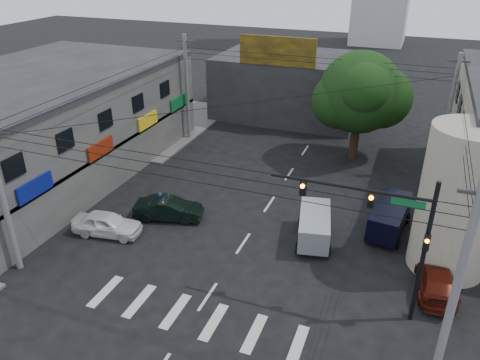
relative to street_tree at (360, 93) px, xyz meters
The scene contains 18 objects.
ground 18.30m from the street_tree, 103.24° to the right, with size 160.00×160.00×0.00m, color black.
sidewalk_far_left 22.67m from the street_tree, behind, with size 16.00×16.00×0.15m, color #514F4C.
building_left 24.68m from the street_tree, 153.43° to the right, with size 14.00×24.00×7.00m, color #464341.
corner_column 14.84m from the street_tree, 61.70° to the right, with size 4.00×4.00×8.00m, color gray.
building_far 12.29m from the street_tree, 131.63° to the left, with size 14.00×10.00×6.00m, color #232326.
billboard 9.17m from the street_tree, 152.86° to the left, with size 7.00×0.30×2.60m, color olive.
street_tree is the anchor object (origin of this frame).
traffic_gantry 18.42m from the street_tree, 78.01° to the right, with size 7.10×0.35×7.20m.
utility_pole_near_left 25.95m from the street_tree, 124.00° to the right, with size 0.32×0.32×9.20m, color #59595B.
utility_pole_near_right 22.48m from the street_tree, 73.18° to the right, with size 0.32×0.32×9.20m, color #59595B.
utility_pole_far_left 14.56m from the street_tree, behind, with size 0.32×0.32×9.20m, color #59595B.
utility_pole_far_right 6.63m from the street_tree, ahead, with size 0.32×0.32×9.20m, color #59595B.
dark_sedan 17.58m from the street_tree, 123.84° to the right, with size 4.57×2.59×1.43m, color black.
white_compact 21.32m from the street_tree, 125.28° to the right, with size 4.39×2.30×1.42m, color silver.
maroon_sedan 17.37m from the street_tree, 67.09° to the right, with size 2.28×4.72×1.33m, color #4E130B.
silver_minivan 13.97m from the street_tree, 91.01° to the right, with size 2.53×4.40×1.78m, color #989AA0, non-canonical shape.
navy_van 12.15m from the street_tree, 70.36° to the right, with size 2.28×4.77×1.84m, color black, non-canonical shape.
traffic_officer 17.82m from the street_tree, 125.54° to the right, with size 0.70×0.54×1.70m, color navy.
Camera 1 is at (8.05, -19.42, 15.63)m, focal length 35.00 mm.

